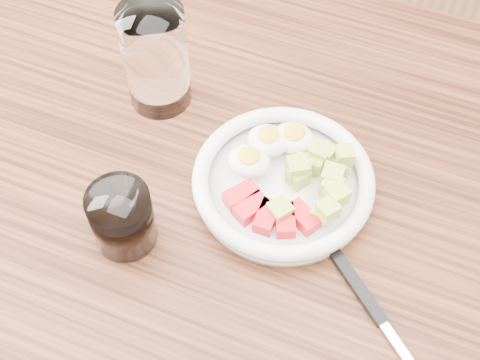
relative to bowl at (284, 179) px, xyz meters
name	(u,v)px	position (x,y,z in m)	size (l,w,h in m)	color
dining_table	(244,238)	(-0.04, -0.04, -0.12)	(1.50, 0.90, 0.77)	brown
bowl	(284,179)	(0.00, 0.00, 0.00)	(0.24, 0.24, 0.06)	white
fork	(372,307)	(0.16, -0.12, -0.02)	(0.18, 0.16, 0.01)	black
water_glass	(156,58)	(-0.22, 0.08, 0.06)	(0.09, 0.09, 0.16)	white
coffee_glass	(122,218)	(-0.16, -0.14, 0.02)	(0.08, 0.08, 0.09)	white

